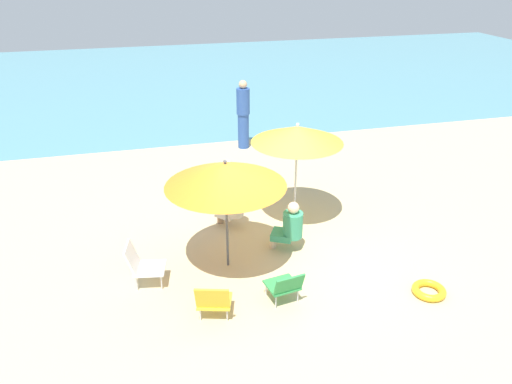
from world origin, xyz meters
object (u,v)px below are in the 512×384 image
at_px(person_d, 226,182).
at_px(swim_ring, 429,290).
at_px(beach_chair_c, 214,300).
at_px(umbrella_yellow, 297,134).
at_px(beach_chair_b, 285,285).
at_px(beach_chair_a, 142,264).
at_px(person_b, 243,114).
at_px(umbrella_orange, 225,175).
at_px(person_c, 290,226).
at_px(person_a, 232,204).

height_order(person_d, swim_ring, person_d).
bearing_deg(beach_chair_c, umbrella_yellow, -22.50).
xyz_separation_m(beach_chair_b, person_d, (-0.21, 3.34, 0.18)).
relative_size(beach_chair_a, person_b, 0.39).
bearing_deg(beach_chair_a, beach_chair_b, -15.77).
relative_size(beach_chair_a, person_d, 0.70).
relative_size(umbrella_yellow, beach_chair_c, 3.07).
relative_size(umbrella_orange, beach_chair_c, 2.98).
height_order(umbrella_orange, person_c, umbrella_orange).
bearing_deg(beach_chair_a, umbrella_yellow, 36.34).
bearing_deg(umbrella_yellow, beach_chair_a, -154.57).
relative_size(umbrella_orange, beach_chair_b, 3.33).
height_order(person_a, person_b, person_b).
height_order(umbrella_orange, person_d, umbrella_orange).
distance_m(umbrella_yellow, person_b, 4.15).
bearing_deg(beach_chair_a, person_a, 49.83).
bearing_deg(umbrella_orange, swim_ring, -28.45).
bearing_deg(swim_ring, umbrella_orange, 151.55).
bearing_deg(person_a, umbrella_yellow, -132.92).
distance_m(umbrella_orange, beach_chair_c, 1.88).
xyz_separation_m(umbrella_orange, person_c, (1.13, 0.21, -1.17)).
distance_m(umbrella_yellow, beach_chair_a, 3.54).
bearing_deg(beach_chair_b, umbrella_yellow, -31.02).
distance_m(umbrella_yellow, person_c, 1.68).
xyz_separation_m(umbrella_orange, swim_ring, (2.80, -1.52, -1.58)).
relative_size(beach_chair_c, person_a, 0.66).
bearing_deg(swim_ring, person_d, 122.98).
xyz_separation_m(beach_chair_c, person_b, (1.97, 6.57, 0.58)).
bearing_deg(umbrella_orange, beach_chair_a, -173.21).
bearing_deg(person_c, beach_chair_b, 98.17).
relative_size(beach_chair_a, beach_chair_b, 1.22).
bearing_deg(person_d, person_a, 82.01).
height_order(beach_chair_c, person_b, person_b).
relative_size(beach_chair_a, person_a, 0.72).
bearing_deg(person_b, person_d, -42.60).
bearing_deg(person_b, umbrella_orange, -39.12).
height_order(person_b, person_c, person_b).
relative_size(umbrella_orange, swim_ring, 3.70).
relative_size(umbrella_orange, person_b, 1.05).
xyz_separation_m(person_a, person_b, (1.16, 4.07, 0.42)).
bearing_deg(beach_chair_c, swim_ring, -78.00).
height_order(person_c, person_d, person_d).
xyz_separation_m(person_b, person_d, (-1.10, -3.13, -0.41)).
height_order(beach_chair_b, person_c, person_c).
bearing_deg(umbrella_yellow, umbrella_orange, -141.69).
distance_m(person_c, swim_ring, 2.44).
relative_size(beach_chair_a, swim_ring, 1.36).
xyz_separation_m(beach_chair_b, person_b, (0.89, 6.48, 0.59)).
relative_size(beach_chair_a, person_c, 0.75).
xyz_separation_m(umbrella_yellow, person_a, (-1.22, -0.01, -1.25)).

